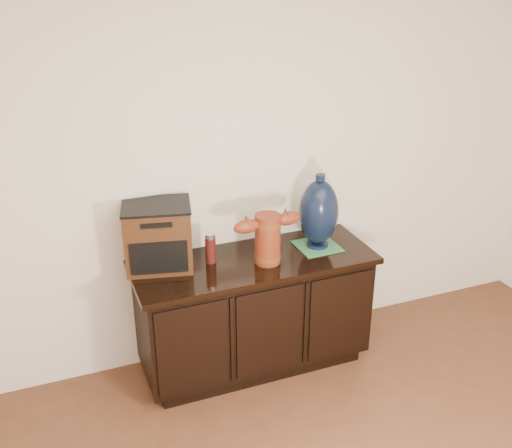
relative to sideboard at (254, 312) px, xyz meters
name	(u,v)px	position (x,y,z in m)	size (l,w,h in m)	color
sideboard	(254,312)	(0.00, 0.00, 0.00)	(1.46, 0.56, 0.75)	black
terracotta_vessel	(268,236)	(0.06, -0.06, 0.54)	(0.43, 0.17, 0.30)	maroon
tv_radio	(158,236)	(-0.54, 0.13, 0.56)	(0.44, 0.38, 0.39)	#3F210F
green_mat	(317,246)	(0.43, 0.02, 0.37)	(0.25, 0.25, 0.01)	#327143
lamp_base	(319,213)	(0.43, 0.02, 0.60)	(0.25, 0.25, 0.47)	black
spray_can	(211,248)	(-0.25, 0.06, 0.46)	(0.06, 0.06, 0.18)	maroon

